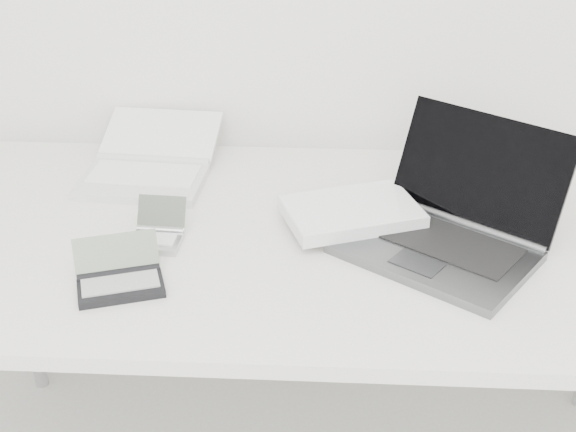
{
  "coord_description": "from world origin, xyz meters",
  "views": [
    {
      "loc": [
        0.04,
        0.2,
        1.53
      ],
      "look_at": [
        -0.03,
        1.51,
        0.79
      ],
      "focal_mm": 50.0,
      "sensor_mm": 36.0,
      "label": 1
    }
  ],
  "objects_px": {
    "netbook_open_white": "(148,167)",
    "desk": "(304,253)",
    "laptop_large": "(414,222)",
    "palmtop_charcoal": "(120,279)"
  },
  "relations": [
    {
      "from": "laptop_large",
      "to": "palmtop_charcoal",
      "type": "relative_size",
      "value": 3.22
    },
    {
      "from": "netbook_open_white",
      "to": "palmtop_charcoal",
      "type": "distance_m",
      "value": 0.44
    },
    {
      "from": "laptop_large",
      "to": "netbook_open_white",
      "type": "bearing_deg",
      "value": -168.06
    },
    {
      "from": "laptop_large",
      "to": "palmtop_charcoal",
      "type": "distance_m",
      "value": 0.56
    },
    {
      "from": "netbook_open_white",
      "to": "laptop_large",
      "type": "bearing_deg",
      "value": -18.98
    },
    {
      "from": "desk",
      "to": "laptop_large",
      "type": "bearing_deg",
      "value": -2.42
    },
    {
      "from": "netbook_open_white",
      "to": "palmtop_charcoal",
      "type": "xyz_separation_m",
      "value": [
        0.04,
        -0.44,
        -0.0
      ]
    },
    {
      "from": "laptop_large",
      "to": "netbook_open_white",
      "type": "distance_m",
      "value": 0.62
    },
    {
      "from": "desk",
      "to": "palmtop_charcoal",
      "type": "xyz_separation_m",
      "value": [
        -0.32,
        -0.2,
        0.06
      ]
    },
    {
      "from": "netbook_open_white",
      "to": "desk",
      "type": "bearing_deg",
      "value": -29.11
    }
  ]
}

